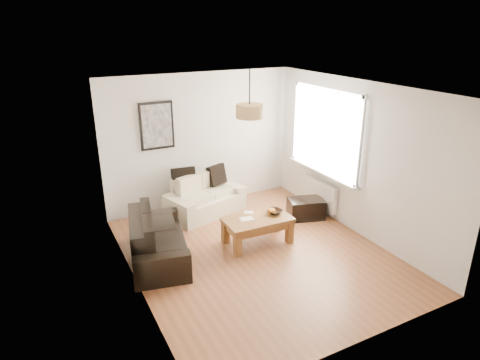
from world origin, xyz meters
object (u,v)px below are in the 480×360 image
coffee_table (257,231)px  ottoman (306,209)px  sofa_leather (158,238)px  loveseat_cream (205,195)px

coffee_table → ottoman: 1.34m
sofa_leather → ottoman: bearing=-75.4°
ottoman → sofa_leather: bearing=-177.6°
coffee_table → ottoman: bearing=17.7°
sofa_leather → coffee_table: sofa_leather is taller
loveseat_cream → sofa_leather: loveseat_cream is taller
loveseat_cream → ottoman: (1.59, -1.07, -0.17)m
sofa_leather → loveseat_cream: bearing=-35.2°
sofa_leather → ottoman: (2.88, 0.12, -0.17)m
loveseat_cream → ottoman: 1.92m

